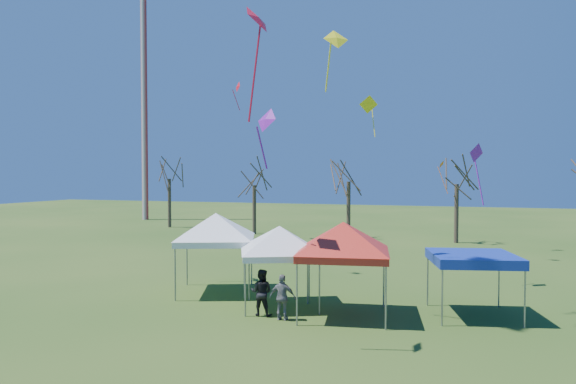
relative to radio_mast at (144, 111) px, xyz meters
name	(u,v)px	position (x,y,z in m)	size (l,w,h in m)	color
ground	(279,322)	(28.00, -34.00, -12.50)	(140.00, 140.00, 0.00)	#284917
radio_mast	(144,111)	(0.00, 0.00, 0.00)	(0.70, 0.70, 25.00)	silver
tree_0	(169,161)	(7.15, -6.62, -6.01)	(3.83, 3.83, 8.44)	#3D2D21
tree_1	(254,168)	(17.23, -9.35, -6.71)	(3.42, 3.42, 7.54)	#3D2D21
tree_2	(349,161)	(25.63, -9.62, -6.21)	(3.71, 3.71, 8.18)	#3D2D21
tree_3	(457,163)	(34.03, -9.96, -6.42)	(3.59, 3.59, 7.91)	#3D2D21
tent_white_west	(216,218)	(23.84, -30.48, -9.22)	(4.33, 4.33, 4.07)	gray
tent_white_mid	(280,231)	(27.30, -31.86, -9.53)	(3.89, 3.89, 3.68)	gray
tent_red	(343,228)	(29.99, -32.48, -9.25)	(4.52, 4.52, 4.03)	gray
tent_blue	(473,259)	(34.54, -31.04, -10.37)	(3.53, 3.53, 2.32)	gray
person_dark	(261,292)	(27.11, -33.38, -11.64)	(0.84, 0.65, 1.73)	black
person_grey	(283,297)	(28.04, -33.69, -11.68)	(0.96, 0.40, 1.65)	slate
kite_1	(266,121)	(27.65, -34.34, -5.41)	(1.05, 0.87, 2.14)	purple
kite_13	(237,87)	(17.30, -13.10, -0.33)	(0.87, 0.87, 2.27)	red
kite_17	(476,154)	(34.80, -25.49, -6.33)	(0.87, 0.95, 2.93)	purple
kite_5	(258,20)	(28.33, -36.84, -2.76)	(0.88, 1.18, 3.49)	red
kite_22	(442,166)	(32.93, -10.82, -6.62)	(0.80, 0.91, 2.58)	orange
kite_27	(336,40)	(29.76, -32.81, -2.43)	(1.12, 1.00, 2.29)	yellow
kite_11	(368,105)	(28.96, -20.48, -3.14)	(1.26, 0.98, 2.49)	yellow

